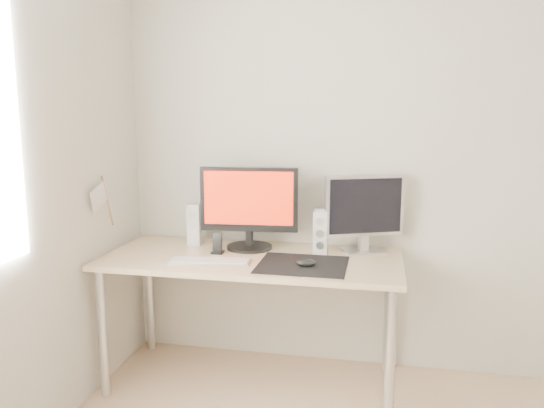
{
  "coord_description": "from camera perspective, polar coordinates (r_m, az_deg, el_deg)",
  "views": [
    {
      "loc": [
        -0.27,
        -1.31,
        1.5
      ],
      "look_at": [
        -0.83,
        1.44,
        1.01
      ],
      "focal_mm": 35.0,
      "sensor_mm": 36.0,
      "label": 1
    }
  ],
  "objects": [
    {
      "name": "wall_back",
      "position": [
        3.08,
        16.55,
        4.82
      ],
      "size": [
        3.5,
        0.0,
        3.5
      ],
      "primitive_type": "plane",
      "rotation": [
        1.57,
        0.0,
        0.0
      ],
      "color": "beige",
      "rests_on": "ground"
    },
    {
      "name": "mousepad",
      "position": [
        2.72,
        3.29,
        -6.53
      ],
      "size": [
        0.45,
        0.4,
        0.0
      ],
      "primitive_type": "cube",
      "color": "black",
      "rests_on": "desk"
    },
    {
      "name": "mouse",
      "position": [
        2.69,
        3.63,
        -6.3
      ],
      "size": [
        0.11,
        0.06,
        0.04
      ],
      "primitive_type": "ellipsoid",
      "color": "black",
      "rests_on": "mousepad"
    },
    {
      "name": "desk",
      "position": [
        2.9,
        -2.18,
        -7.13
      ],
      "size": [
        1.6,
        0.7,
        0.73
      ],
      "color": "#D1B587",
      "rests_on": "ground"
    },
    {
      "name": "main_monitor",
      "position": [
        2.98,
        -2.49,
        -0.1
      ],
      "size": [
        0.55,
        0.28,
        0.47
      ],
      "color": "black",
      "rests_on": "desk"
    },
    {
      "name": "second_monitor",
      "position": [
        2.95,
        9.9,
        -0.61
      ],
      "size": [
        0.43,
        0.23,
        0.43
      ],
      "color": "silver",
      "rests_on": "desk"
    },
    {
      "name": "speaker_left",
      "position": [
        3.14,
        -8.25,
        -2.16
      ],
      "size": [
        0.08,
        0.09,
        0.24
      ],
      "color": "white",
      "rests_on": "desk"
    },
    {
      "name": "speaker_right",
      "position": [
        2.92,
        5.28,
        -3.01
      ],
      "size": [
        0.08,
        0.09,
        0.24
      ],
      "color": "white",
      "rests_on": "desk"
    },
    {
      "name": "keyboard",
      "position": [
        2.77,
        -6.68,
        -6.13
      ],
      "size": [
        0.43,
        0.17,
        0.02
      ],
      "color": "silver",
      "rests_on": "desk"
    },
    {
      "name": "phone_dock",
      "position": [
        2.94,
        -5.88,
        -4.66
      ],
      "size": [
        0.06,
        0.05,
        0.11
      ],
      "color": "black",
      "rests_on": "desk"
    },
    {
      "name": "pennant",
      "position": [
        2.97,
        -17.87,
        0.64
      ],
      "size": [
        0.01,
        0.23,
        0.29
      ],
      "color": "#A57F54",
      "rests_on": "wall_left"
    }
  ]
}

